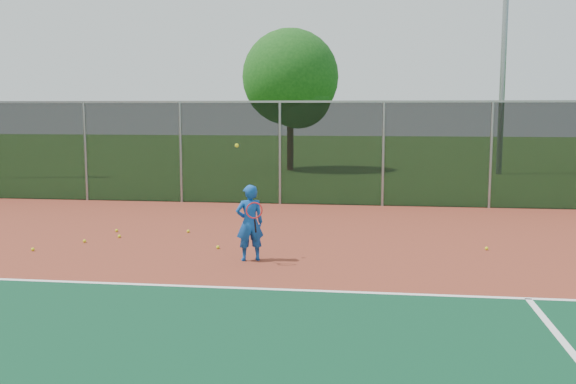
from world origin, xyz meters
name	(u,v)px	position (x,y,z in m)	size (l,w,h in m)	color
ground	(400,377)	(0.00, 0.00, 0.00)	(120.00, 120.00, 0.00)	#295217
court_apron	(394,316)	(0.00, 2.00, 0.01)	(30.00, 20.00, 0.02)	maroon
fence_back	(383,153)	(0.00, 12.00, 1.56)	(30.00, 0.06, 3.03)	black
tennis_player	(250,223)	(-2.55, 4.88, 0.73)	(0.61, 0.67, 2.17)	#1149A3
practice_ball_0	(119,236)	(-5.77, 6.57, 0.06)	(0.07, 0.07, 0.07)	yellow
practice_ball_1	(33,249)	(-6.96, 5.09, 0.06)	(0.07, 0.07, 0.07)	yellow
practice_ball_2	(85,241)	(-6.30, 5.99, 0.06)	(0.07, 0.07, 0.07)	yellow
practice_ball_4	(487,248)	(1.97, 6.35, 0.06)	(0.07, 0.07, 0.07)	yellow
practice_ball_5	(218,247)	(-3.37, 5.76, 0.06)	(0.07, 0.07, 0.07)	yellow
practice_ball_7	(188,231)	(-4.44, 7.32, 0.06)	(0.07, 0.07, 0.07)	yellow
practice_ball_8	(117,230)	(-6.09, 7.20, 0.06)	(0.07, 0.07, 0.07)	yellow
floodlight_n	(506,9)	(5.14, 21.96, 6.96)	(0.90, 0.40, 12.36)	gray
tree_back_left	(292,82)	(-3.95, 22.60, 4.03)	(4.37, 4.37, 6.42)	#382114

